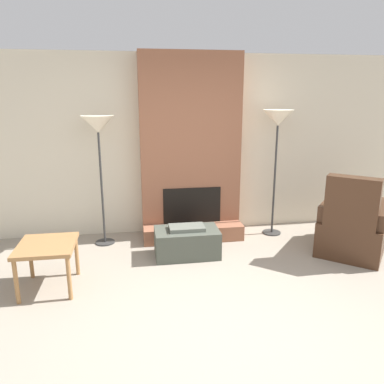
{
  "coord_description": "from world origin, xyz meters",
  "views": [
    {
      "loc": [
        -0.8,
        -2.81,
        2.04
      ],
      "look_at": [
        0.0,
        2.3,
        0.68
      ],
      "focal_mm": 35.0,
      "sensor_mm": 36.0,
      "label": 1
    }
  ],
  "objects_px": {
    "ottoman": "(187,242)",
    "side_table": "(47,250)",
    "armchair": "(353,229)",
    "floor_lamp_left": "(98,130)",
    "floor_lamp_right": "(278,124)"
  },
  "relations": [
    {
      "from": "side_table",
      "to": "floor_lamp_left",
      "type": "relative_size",
      "value": 0.36
    },
    {
      "from": "ottoman",
      "to": "side_table",
      "type": "xyz_separation_m",
      "value": [
        -1.58,
        -0.61,
        0.26
      ]
    },
    {
      "from": "ottoman",
      "to": "armchair",
      "type": "height_order",
      "value": "armchair"
    },
    {
      "from": "armchair",
      "to": "side_table",
      "type": "distance_m",
      "value": 3.77
    },
    {
      "from": "armchair",
      "to": "side_table",
      "type": "relative_size",
      "value": 2.01
    },
    {
      "from": "ottoman",
      "to": "floor_lamp_left",
      "type": "bearing_deg",
      "value": 151.16
    },
    {
      "from": "ottoman",
      "to": "floor_lamp_left",
      "type": "height_order",
      "value": "floor_lamp_left"
    },
    {
      "from": "armchair",
      "to": "side_table",
      "type": "height_order",
      "value": "armchair"
    },
    {
      "from": "ottoman",
      "to": "floor_lamp_left",
      "type": "xyz_separation_m",
      "value": [
        -1.08,
        0.6,
        1.4
      ]
    },
    {
      "from": "floor_lamp_left",
      "to": "side_table",
      "type": "bearing_deg",
      "value": -112.58
    },
    {
      "from": "ottoman",
      "to": "side_table",
      "type": "height_order",
      "value": "side_table"
    },
    {
      "from": "ottoman",
      "to": "side_table",
      "type": "distance_m",
      "value": 1.71
    },
    {
      "from": "floor_lamp_left",
      "to": "floor_lamp_right",
      "type": "relative_size",
      "value": 0.97
    },
    {
      "from": "side_table",
      "to": "floor_lamp_left",
      "type": "bearing_deg",
      "value": 67.42
    },
    {
      "from": "floor_lamp_right",
      "to": "floor_lamp_left",
      "type": "bearing_deg",
      "value": -180.0
    }
  ]
}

